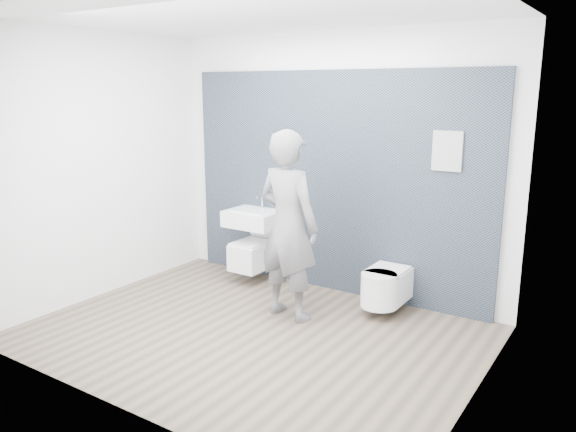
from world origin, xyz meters
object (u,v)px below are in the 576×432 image
Objects in this scene: toilet_square at (253,253)px; visitor at (288,226)px; washbasin at (254,218)px; toilet_rounded at (384,287)px.

visitor is at bearing -35.19° from toilet_square.
washbasin is 0.33× the size of visitor.
toilet_rounded is at bearing -135.65° from visitor.
visitor reaches higher than toilet_rounded.
washbasin is at bearing 177.09° from toilet_rounded.
washbasin is at bearing 90.00° from toilet_square.
toilet_square reaches higher than toilet_rounded.
toilet_square is 1.06× the size of toilet_rounded.
washbasin is 0.42m from toilet_square.
toilet_square is (0.00, -0.02, -0.42)m from washbasin.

